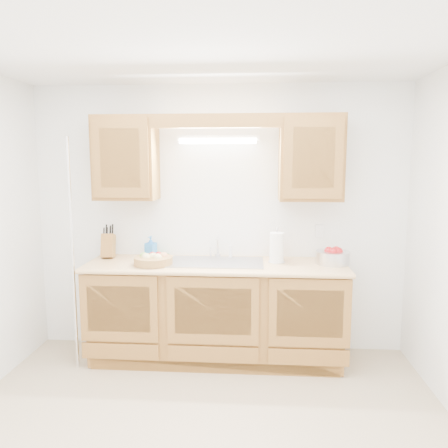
# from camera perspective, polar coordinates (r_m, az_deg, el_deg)

# --- Properties ---
(room) EXTENTS (3.52, 3.50, 2.50)m
(room) POSITION_cam_1_polar(r_m,az_deg,el_deg) (2.67, -3.38, -3.54)
(room) COLOR tan
(room) RESTS_ON ground
(base_cabinets) EXTENTS (2.20, 0.60, 0.86)m
(base_cabinets) POSITION_cam_1_polar(r_m,az_deg,el_deg) (4.04, -1.04, -11.44)
(base_cabinets) COLOR olive
(base_cabinets) RESTS_ON ground
(countertop) EXTENTS (2.30, 0.63, 0.04)m
(countertop) POSITION_cam_1_polar(r_m,az_deg,el_deg) (3.90, -1.07, -5.41)
(countertop) COLOR #DCAE73
(countertop) RESTS_ON base_cabinets
(upper_cabinet_left) EXTENTS (0.55, 0.33, 0.75)m
(upper_cabinet_left) POSITION_cam_1_polar(r_m,az_deg,el_deg) (4.10, -12.66, 8.37)
(upper_cabinet_left) COLOR olive
(upper_cabinet_left) RESTS_ON room
(upper_cabinet_right) EXTENTS (0.55, 0.33, 0.75)m
(upper_cabinet_right) POSITION_cam_1_polar(r_m,az_deg,el_deg) (3.96, 11.27, 8.43)
(upper_cabinet_right) COLOR olive
(upper_cabinet_right) RESTS_ON room
(valance) EXTENTS (2.20, 0.05, 0.12)m
(valance) POSITION_cam_1_polar(r_m,az_deg,el_deg) (3.82, -1.12, 13.34)
(valance) COLOR olive
(valance) RESTS_ON room
(fluorescent_fixture) EXTENTS (0.76, 0.08, 0.08)m
(fluorescent_fixture) POSITION_cam_1_polar(r_m,az_deg,el_deg) (4.03, -0.81, 11.01)
(fluorescent_fixture) COLOR white
(fluorescent_fixture) RESTS_ON room
(sink) EXTENTS (0.84, 0.46, 0.36)m
(sink) POSITION_cam_1_polar(r_m,az_deg,el_deg) (3.94, -1.04, -6.07)
(sink) COLOR #9E9EA3
(sink) RESTS_ON countertop
(wire_shelf_pole) EXTENTS (0.03, 0.03, 2.00)m
(wire_shelf_pole) POSITION_cam_1_polar(r_m,az_deg,el_deg) (3.93, -19.16, -3.96)
(wire_shelf_pole) COLOR silver
(wire_shelf_pole) RESTS_ON ground
(outlet_plate) EXTENTS (0.08, 0.01, 0.12)m
(outlet_plate) POSITION_cam_1_polar(r_m,az_deg,el_deg) (4.18, 12.38, -0.92)
(outlet_plate) COLOR white
(outlet_plate) RESTS_ON room
(fruit_basket) EXTENTS (0.42, 0.42, 0.11)m
(fruit_basket) POSITION_cam_1_polar(r_m,az_deg,el_deg) (3.88, -9.21, -4.58)
(fruit_basket) COLOR #A67543
(fruit_basket) RESTS_ON countertop
(knife_block) EXTENTS (0.13, 0.19, 0.32)m
(knife_block) POSITION_cam_1_polar(r_m,az_deg,el_deg) (4.24, -14.88, -2.71)
(knife_block) COLOR olive
(knife_block) RESTS_ON countertop
(orange_canister) EXTENTS (0.10, 0.10, 0.24)m
(orange_canister) POSITION_cam_1_polar(r_m,az_deg,el_deg) (4.02, 6.83, -3.01)
(orange_canister) COLOR orange
(orange_canister) RESTS_ON countertop
(soap_bottle) EXTENTS (0.11, 0.11, 0.20)m
(soap_bottle) POSITION_cam_1_polar(r_m,az_deg,el_deg) (4.19, -9.55, -2.92)
(soap_bottle) COLOR blue
(soap_bottle) RESTS_ON countertop
(sponge) EXTENTS (0.12, 0.09, 0.02)m
(sponge) POSITION_cam_1_polar(r_m,az_deg,el_deg) (4.22, -8.09, -4.05)
(sponge) COLOR #CC333F
(sponge) RESTS_ON countertop
(paper_towel) EXTENTS (0.16, 0.16, 0.32)m
(paper_towel) POSITION_cam_1_polar(r_m,az_deg,el_deg) (3.91, 6.91, -3.13)
(paper_towel) COLOR silver
(paper_towel) RESTS_ON countertop
(apple_bowl) EXTENTS (0.34, 0.34, 0.15)m
(apple_bowl) POSITION_cam_1_polar(r_m,az_deg,el_deg) (3.97, 14.02, -4.13)
(apple_bowl) COLOR silver
(apple_bowl) RESTS_ON countertop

